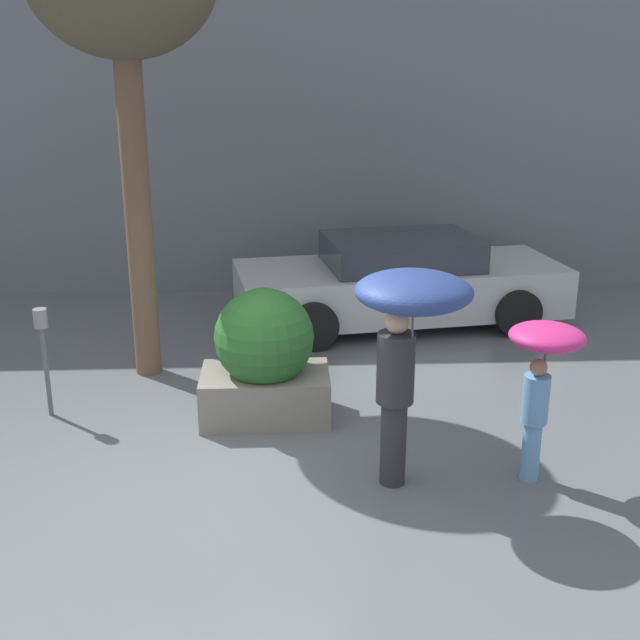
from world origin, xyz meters
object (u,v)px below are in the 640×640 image
person_adult (408,321)px  parking_meter (43,339)px  planter_box (265,357)px  parked_car_near (400,282)px  person_child (543,362)px

person_adult → parking_meter: size_ratio=1.66×
planter_box → parked_car_near: (1.85, 3.10, -0.08)m
parked_car_near → parking_meter: parked_car_near is taller
person_child → parked_car_near: size_ratio=0.30×
person_child → parking_meter: person_child is taller
person_child → planter_box: bearing=106.7°
person_child → parked_car_near: 4.53m
person_adult → parked_car_near: size_ratio=0.41×
parked_car_near → planter_box: bearing=140.5°
planter_box → person_adult: 2.11m
parked_car_near → parking_meter: 5.07m
planter_box → parked_car_near: bearing=59.2°
person_adult → person_child: size_ratio=1.36×
person_child → person_adult: bearing=141.5°
planter_box → person_adult: (1.24, -1.48, 0.87)m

